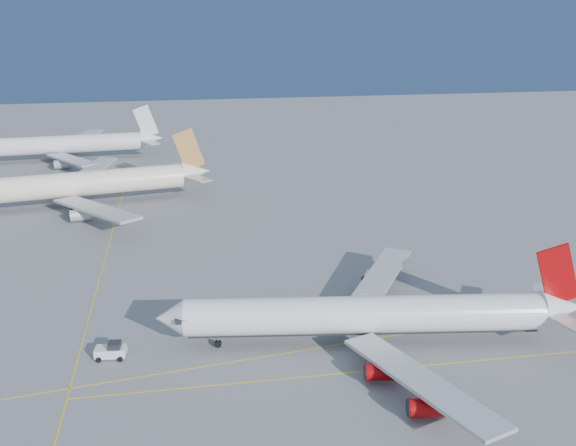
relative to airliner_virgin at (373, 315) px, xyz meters
The scene contains 6 objects.
ground 8.57m from the airliner_virgin, 104.58° to the left, with size 500.00×500.00×0.00m, color slate.
taxiway_lines 21.73m from the airliner_virgin, 141.11° to the left, with size 118.86×140.00×0.02m.
airliner_virgin is the anchor object (origin of this frame).
airliner_etihad 92.96m from the airliner_virgin, 123.94° to the left, with size 67.12×61.32×17.57m.
airliner_third 142.10m from the airliner_virgin, 116.09° to the left, with size 62.05×57.03×16.64m.
pushback_tug 37.36m from the airliner_virgin, behind, with size 4.41×2.94×2.37m.
Camera 1 is at (-24.07, -86.55, 47.02)m, focal length 40.00 mm.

